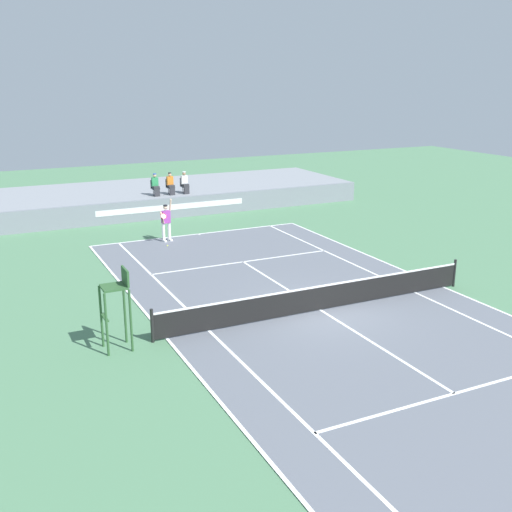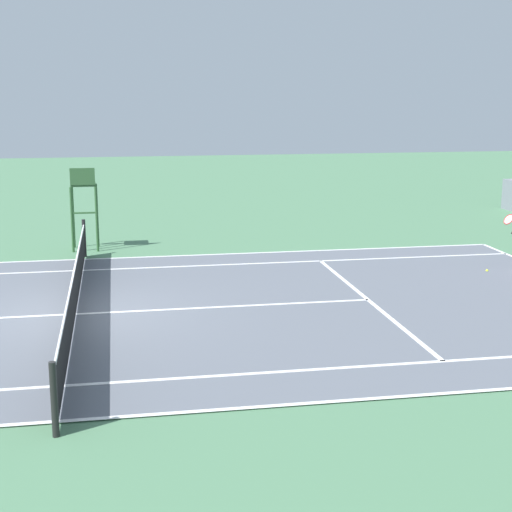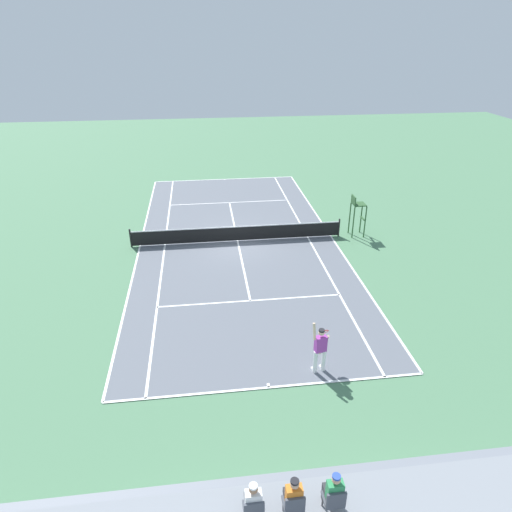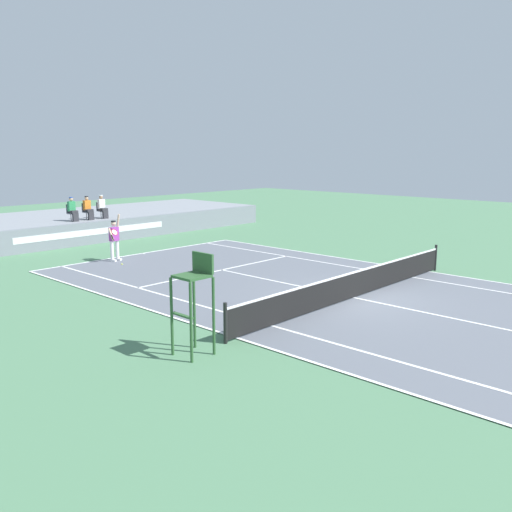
% 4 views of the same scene
% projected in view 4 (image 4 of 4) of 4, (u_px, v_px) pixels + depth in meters
% --- Properties ---
extents(ground_plane, '(80.00, 80.00, 0.00)m').
position_uv_depth(ground_plane, '(355.00, 298.00, 18.20)').
color(ground_plane, '#4C7A56').
extents(court, '(11.08, 23.88, 0.03)m').
position_uv_depth(court, '(355.00, 298.00, 18.20)').
color(court, slate).
rests_on(court, ground).
extents(net, '(11.98, 0.10, 1.07)m').
position_uv_depth(net, '(355.00, 283.00, 18.11)').
color(net, black).
rests_on(net, ground).
extents(barrier_wall, '(24.77, 0.25, 1.18)m').
position_uv_depth(barrier_wall, '(94.00, 233.00, 28.91)').
color(barrier_wall, gray).
rests_on(barrier_wall, ground).
extents(bleacher_platform, '(24.77, 7.47, 1.18)m').
position_uv_depth(bleacher_platform, '(58.00, 226.00, 31.49)').
color(bleacher_platform, gray).
rests_on(bleacher_platform, ground).
extents(spectator_seated_0, '(0.44, 0.60, 1.27)m').
position_uv_depth(spectator_seated_0, '(72.00, 210.00, 28.90)').
color(spectator_seated_0, '#474C56').
rests_on(spectator_seated_0, bleacher_platform).
extents(spectator_seated_1, '(0.44, 0.60, 1.27)m').
position_uv_depth(spectator_seated_1, '(88.00, 208.00, 29.55)').
color(spectator_seated_1, '#474C56').
rests_on(spectator_seated_1, bleacher_platform).
extents(spectator_seated_2, '(0.44, 0.60, 1.27)m').
position_uv_depth(spectator_seated_2, '(102.00, 207.00, 30.18)').
color(spectator_seated_2, '#474C56').
rests_on(spectator_seated_2, bleacher_platform).
extents(tennis_player, '(0.74, 0.73, 2.08)m').
position_uv_depth(tennis_player, '(114.00, 239.00, 24.21)').
color(tennis_player, white).
rests_on(tennis_player, ground).
extents(tennis_ball, '(0.07, 0.07, 0.07)m').
position_uv_depth(tennis_ball, '(122.00, 264.00, 23.57)').
color(tennis_ball, '#D1E533').
rests_on(tennis_ball, ground).
extents(umpire_chair, '(0.77, 0.77, 2.44)m').
position_uv_depth(umpire_chair, '(194.00, 291.00, 12.93)').
color(umpire_chair, '#2D562D').
rests_on(umpire_chair, ground).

